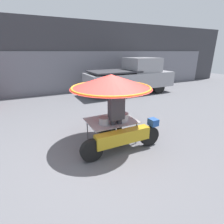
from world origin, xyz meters
TOP-DOWN VIEW (x-y plane):
  - ground_plane at (0.00, 0.00)m, footprint 36.00×36.00m
  - shopfront_building at (0.00, 8.04)m, footprint 28.00×2.06m
  - vendor_motorcycle_cart at (0.46, 0.29)m, footprint 2.16×2.09m
  - vendor_person at (0.46, 0.06)m, footprint 0.38×0.22m
  - pickup_truck at (4.19, 5.21)m, footprint 5.19×1.88m

SIDE VIEW (x-z plane):
  - ground_plane at x=0.00m, z-range 0.00..0.00m
  - vendor_person at x=0.46m, z-range 0.09..1.65m
  - pickup_truck at x=4.19m, z-range -0.04..2.00m
  - vendor_motorcycle_cart at x=0.46m, z-range 0.55..2.41m
  - shopfront_building at x=0.00m, z-range -0.01..4.12m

